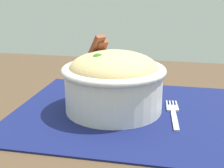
% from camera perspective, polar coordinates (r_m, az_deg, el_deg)
% --- Properties ---
extents(table, '(1.31, 0.92, 0.77)m').
position_cam_1_polar(table, '(0.60, -0.17, -11.18)').
color(table, '#4C3826').
rests_on(table, ground_plane).
extents(placemat, '(0.42, 0.35, 0.00)m').
position_cam_1_polar(placemat, '(0.58, 3.10, -5.17)').
color(placemat, '#11194C').
rests_on(placemat, table).
extents(bowl, '(0.23, 0.23, 0.14)m').
position_cam_1_polar(bowl, '(0.57, -0.02, 0.80)').
color(bowl, silver).
rests_on(bowl, placemat).
extents(fork, '(0.03, 0.13, 0.00)m').
position_cam_1_polar(fork, '(0.58, 11.16, -5.20)').
color(fork, silver).
rests_on(fork, placemat).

